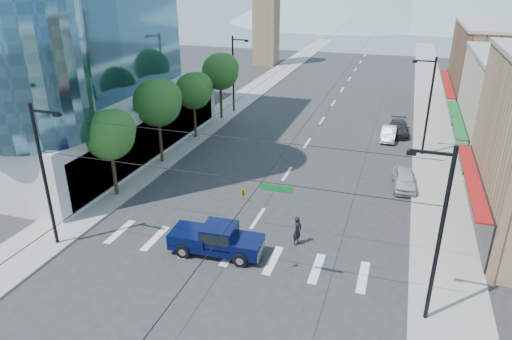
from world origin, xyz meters
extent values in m
plane|color=#28282B|center=(0.00, 0.00, 0.00)|extent=(160.00, 160.00, 0.00)
cube|color=gray|center=(-12.00, 40.00, 0.07)|extent=(4.00, 120.00, 0.15)
cube|color=gray|center=(12.00, 40.00, 0.07)|extent=(4.00, 120.00, 0.15)
cube|color=#B7B7B2|center=(-26.50, 14.00, 2.50)|extent=(29.00, 26.00, 5.00)
cube|color=brown|center=(20.00, 40.00, 5.00)|extent=(12.00, 18.00, 10.00)
cube|color=#8C6B4C|center=(-16.50, 62.00, 9.00)|extent=(4.00, 4.00, 18.00)
cylinder|color=black|center=(-11.20, 6.00, 2.27)|extent=(0.28, 0.28, 4.55)
sphere|color=#1A4F1C|center=(-11.20, 6.00, 4.88)|extent=(3.64, 3.64, 3.64)
sphere|color=#1A4F1C|center=(-10.80, 6.30, 5.28)|extent=(2.86, 2.86, 2.86)
cylinder|color=black|center=(-11.20, 13.00, 2.55)|extent=(0.28, 0.28, 5.11)
sphere|color=#1A4F1C|center=(-11.20, 13.00, 5.47)|extent=(4.09, 4.09, 4.09)
sphere|color=#1A4F1C|center=(-10.80, 13.30, 5.88)|extent=(3.21, 3.21, 3.21)
cylinder|color=black|center=(-11.20, 20.00, 2.27)|extent=(0.28, 0.28, 4.55)
sphere|color=#1A4F1C|center=(-11.20, 20.00, 4.88)|extent=(3.64, 3.64, 3.64)
sphere|color=#1A4F1C|center=(-10.80, 20.30, 5.28)|extent=(2.86, 2.86, 2.86)
cylinder|color=black|center=(-11.20, 27.00, 2.55)|extent=(0.28, 0.28, 5.11)
sphere|color=#1A4F1C|center=(-11.20, 27.00, 5.47)|extent=(4.09, 4.09, 4.09)
sphere|color=#1A4F1C|center=(-10.80, 27.30, 5.88)|extent=(3.21, 3.21, 3.21)
cylinder|color=black|center=(-10.80, -1.00, 4.50)|extent=(0.20, 0.20, 9.00)
cylinder|color=black|center=(10.80, -1.00, 4.50)|extent=(0.20, 0.20, 9.00)
cylinder|color=black|center=(0.00, -1.00, 6.20)|extent=(21.60, 0.04, 0.04)
imported|color=gold|center=(1.50, -1.00, 5.15)|extent=(0.16, 0.20, 1.00)
cube|color=#0C6626|center=(3.20, -1.00, 5.95)|extent=(1.60, 0.06, 0.35)
cylinder|color=black|center=(-10.80, 30.00, 4.50)|extent=(0.20, 0.20, 9.00)
cube|color=black|center=(-9.90, 30.00, 8.60)|extent=(1.80, 0.12, 0.12)
cube|color=black|center=(-9.10, 30.00, 8.50)|extent=(0.40, 0.25, 0.18)
cylinder|color=black|center=(10.80, 22.00, 4.50)|extent=(0.20, 0.20, 9.00)
cube|color=black|center=(9.90, 22.00, 8.60)|extent=(1.80, 0.12, 0.12)
cube|color=black|center=(9.10, 22.00, 8.50)|extent=(0.40, 0.25, 0.18)
cube|color=#070D37|center=(-1.03, 1.20, 0.55)|extent=(5.64, 2.32, 0.35)
cube|color=#070D37|center=(0.92, 1.32, 0.96)|extent=(1.71, 2.00, 0.55)
cube|color=#070D37|center=(-0.83, 1.22, 1.36)|extent=(2.01, 1.97, 1.11)
cube|color=black|center=(-0.83, 1.22, 1.46)|extent=(1.81, 1.98, 0.60)
cube|color=#070D37|center=(-2.64, 1.11, 1.01)|extent=(2.42, 2.14, 0.65)
cube|color=silver|center=(1.73, 1.36, 0.55)|extent=(0.23, 1.91, 0.35)
cube|color=silver|center=(-3.80, 1.05, 0.55)|extent=(0.23, 1.91, 0.30)
cylinder|color=black|center=(0.78, 0.35, 0.42)|extent=(0.86, 0.35, 0.84)
cylinder|color=black|center=(0.67, 2.26, 0.42)|extent=(0.86, 0.35, 0.84)
cylinder|color=black|center=(-2.74, 0.15, 0.42)|extent=(0.86, 0.35, 0.84)
cylinder|color=black|center=(-2.85, 2.06, 0.42)|extent=(0.86, 0.35, 0.84)
imported|color=black|center=(3.32, 3.68, 0.97)|extent=(0.63, 0.80, 1.93)
imported|color=silver|center=(9.40, 14.24, 0.72)|extent=(2.09, 4.39, 1.45)
imported|color=silver|center=(7.60, 25.58, 0.66)|extent=(1.50, 4.05, 1.32)
imported|color=#29282B|center=(8.54, 27.68, 0.67)|extent=(2.24, 4.74, 1.34)
camera|label=1|loc=(8.44, -20.17, 15.44)|focal=32.00mm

